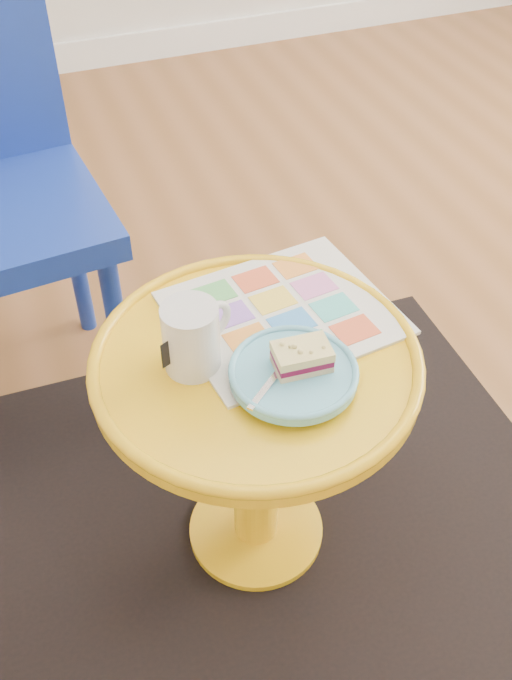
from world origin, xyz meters
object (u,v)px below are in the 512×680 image
object	(u,v)px
newspaper	(282,313)
mug	(192,335)
side_table	(256,417)
plate	(293,374)

from	to	relation	value
newspaper	mug	distance (m)	0.19
newspaper	mug	world-z (taller)	mug
side_table	plate	xyz separation A→B (m)	(0.03, -0.07, 0.16)
mug	plate	size ratio (longest dim) A/B	0.62
side_table	newspaper	size ratio (longest dim) A/B	1.50
plate	side_table	bearing A→B (deg)	115.63
side_table	plate	bearing A→B (deg)	-64.37
newspaper	side_table	bearing A→B (deg)	-140.60
side_table	mug	xyz separation A→B (m)	(-0.09, 0.02, 0.20)
newspaper	plate	distance (m)	0.16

